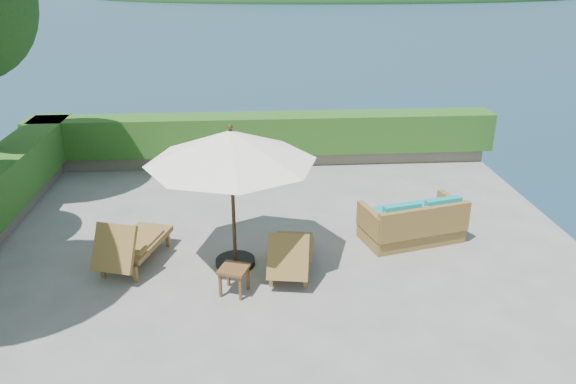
{
  "coord_description": "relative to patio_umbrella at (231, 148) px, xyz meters",
  "views": [
    {
      "loc": [
        -0.41,
        -8.96,
        5.12
      ],
      "look_at": [
        0.3,
        0.8,
        1.1
      ],
      "focal_mm": 35.0,
      "sensor_mm": 36.0,
      "label": 1
    }
  ],
  "objects": [
    {
      "name": "ground",
      "position": [
        0.71,
        -0.06,
        -2.23
      ],
      "size": [
        12.0,
        12.0,
        0.0
      ],
      "primitive_type": "plane",
      "color": "gray",
      "rests_on": "ground"
    },
    {
      "name": "foundation",
      "position": [
        0.71,
        -0.06,
        -3.78
      ],
      "size": [
        12.0,
        12.0,
        3.0
      ],
      "primitive_type": "cube",
      "color": "#5F584C",
      "rests_on": "ocean"
    },
    {
      "name": "planter_wall_far",
      "position": [
        0.71,
        5.54,
        -2.05
      ],
      "size": [
        12.0,
        0.6,
        0.36
      ],
      "primitive_type": "cube",
      "color": "slate",
      "rests_on": "ground"
    },
    {
      "name": "hedge_far",
      "position": [
        0.71,
        5.54,
        -1.38
      ],
      "size": [
        12.4,
        0.9,
        1.0
      ],
      "primitive_type": "cube",
      "color": "#1E4513",
      "rests_on": "planter_wall_far"
    },
    {
      "name": "patio_umbrella",
      "position": [
        0.0,
        0.0,
        0.0
      ],
      "size": [
        3.22,
        3.22,
        2.64
      ],
      "rotation": [
        0.0,
        0.0,
        0.09
      ],
      "color": "black",
      "rests_on": "ground"
    },
    {
      "name": "lounge_left",
      "position": [
        -1.85,
        0.1,
        -1.8
      ],
      "size": [
        1.23,
        1.92,
        1.03
      ],
      "rotation": [
        0.0,
        0.0,
        -0.3
      ],
      "color": "olive",
      "rests_on": "ground"
    },
    {
      "name": "lounge_right",
      "position": [
        0.98,
        -0.37,
        -1.83
      ],
      "size": [
        0.95,
        1.77,
        0.97
      ],
      "rotation": [
        0.0,
        0.0,
        -0.16
      ],
      "color": "olive",
      "rests_on": "ground"
    },
    {
      "name": "side_table",
      "position": [
        -0.0,
        -0.94,
        -1.84
      ],
      "size": [
        0.58,
        0.58,
        0.48
      ],
      "rotation": [
        0.0,
        0.0,
        -0.36
      ],
      "color": "brown",
      "rests_on": "ground"
    },
    {
      "name": "wicker_loveseat",
      "position": [
        3.47,
        0.71,
        -1.86
      ],
      "size": [
        2.13,
        1.45,
        0.95
      ],
      "rotation": [
        0.0,
        0.0,
        0.25
      ],
      "color": "olive",
      "rests_on": "ground"
    }
  ]
}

